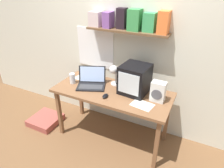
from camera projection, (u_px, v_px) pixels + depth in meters
ground_plane at (112, 136)px, 2.85m from camera, size 12.00×12.00×0.00m
back_wall at (127, 38)px, 2.57m from camera, size 5.60×0.24×2.60m
corner_desk at (112, 96)px, 2.53m from camera, size 1.48×0.64×0.74m
crt_monitor at (135, 79)px, 2.40m from camera, size 0.35×0.37×0.35m
laptop at (92, 81)px, 2.61m from camera, size 0.44×0.40×0.23m
desk_lamp at (114, 72)px, 2.53m from camera, size 0.13×0.18×0.29m
juice_glass at (72, 79)px, 2.66m from camera, size 0.07×0.07×0.14m
space_heater at (158, 92)px, 2.25m from camera, size 0.16×0.12×0.24m
computer_mouse at (105, 96)px, 2.37m from camera, size 0.07×0.11×0.03m
open_notebook at (142, 105)px, 2.23m from camera, size 0.26×0.21×0.00m
printed_handout at (83, 77)px, 2.84m from camera, size 0.23×0.24×0.00m
floor_cushion at (46, 120)px, 3.09m from camera, size 0.42×0.42×0.10m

